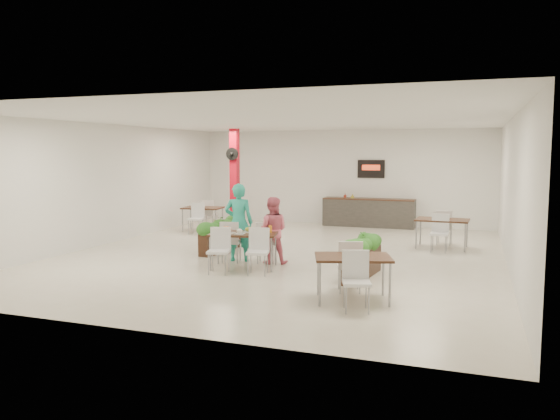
{
  "coord_description": "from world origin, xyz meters",
  "views": [
    {
      "loc": [
        4.28,
        -12.2,
        2.44
      ],
      "look_at": [
        -0.01,
        -0.22,
        1.1
      ],
      "focal_mm": 35.0,
      "sensor_mm": 36.0,
      "label": 1
    }
  ],
  "objects_px": {
    "side_table_b": "(442,223)",
    "side_table_a": "(203,211)",
    "diner_man": "(239,222)",
    "red_column": "(235,178)",
    "side_table_c": "(353,263)",
    "diner_woman": "(272,230)",
    "main_table": "(243,238)",
    "service_counter": "(369,212)",
    "planter_left": "(220,232)",
    "planter_right": "(363,253)"
  },
  "relations": [
    {
      "from": "side_table_b",
      "to": "side_table_a",
      "type": "bearing_deg",
      "value": 177.5
    },
    {
      "from": "diner_man",
      "to": "side_table_b",
      "type": "xyz_separation_m",
      "value": [
        4.22,
        3.29,
        -0.24
      ]
    },
    {
      "from": "red_column",
      "to": "side_table_c",
      "type": "bearing_deg",
      "value": -53.27
    },
    {
      "from": "side_table_b",
      "to": "diner_woman",
      "type": "bearing_deg",
      "value": -133.3
    },
    {
      "from": "main_table",
      "to": "side_table_a",
      "type": "relative_size",
      "value": 1.11
    },
    {
      "from": "diner_man",
      "to": "service_counter",
      "type": "bearing_deg",
      "value": -116.88
    },
    {
      "from": "red_column",
      "to": "diner_man",
      "type": "relative_size",
      "value": 1.82
    },
    {
      "from": "side_table_a",
      "to": "planter_left",
      "type": "bearing_deg",
      "value": -63.03
    },
    {
      "from": "planter_left",
      "to": "side_table_c",
      "type": "xyz_separation_m",
      "value": [
        4.04,
        -3.34,
        0.14
      ]
    },
    {
      "from": "main_table",
      "to": "side_table_c",
      "type": "distance_m",
      "value": 3.26
    },
    {
      "from": "service_counter",
      "to": "planter_left",
      "type": "distance_m",
      "value": 6.37
    },
    {
      "from": "red_column",
      "to": "diner_man",
      "type": "bearing_deg",
      "value": -64.6
    },
    {
      "from": "diner_woman",
      "to": "planter_right",
      "type": "bearing_deg",
      "value": 148.99
    },
    {
      "from": "diner_man",
      "to": "side_table_c",
      "type": "xyz_separation_m",
      "value": [
        3.13,
        -2.43,
        -0.25
      ]
    },
    {
      "from": "service_counter",
      "to": "side_table_c",
      "type": "xyz_separation_m",
      "value": [
        1.44,
        -9.15,
        0.14
      ]
    },
    {
      "from": "planter_right",
      "to": "diner_woman",
      "type": "bearing_deg",
      "value": 161.73
    },
    {
      "from": "planter_right",
      "to": "side_table_c",
      "type": "height_order",
      "value": "side_table_c"
    },
    {
      "from": "service_counter",
      "to": "planter_right",
      "type": "xyz_separation_m",
      "value": [
        1.26,
        -7.43,
        -0.01
      ]
    },
    {
      "from": "service_counter",
      "to": "diner_man",
      "type": "distance_m",
      "value": 6.94
    },
    {
      "from": "main_table",
      "to": "side_table_a",
      "type": "xyz_separation_m",
      "value": [
        -3.39,
        4.62,
        -0.01
      ]
    },
    {
      "from": "main_table",
      "to": "planter_left",
      "type": "relative_size",
      "value": 1.09
    },
    {
      "from": "service_counter",
      "to": "planter_left",
      "type": "height_order",
      "value": "service_counter"
    },
    {
      "from": "diner_man",
      "to": "planter_right",
      "type": "relative_size",
      "value": 1.01
    },
    {
      "from": "side_table_c",
      "to": "side_table_a",
      "type": "bearing_deg",
      "value": 116.06
    },
    {
      "from": "red_column",
      "to": "diner_man",
      "type": "xyz_separation_m",
      "value": [
        2.31,
        -4.86,
        -0.76
      ]
    },
    {
      "from": "planter_right",
      "to": "side_table_b",
      "type": "height_order",
      "value": "side_table_b"
    },
    {
      "from": "service_counter",
      "to": "red_column",
      "type": "bearing_deg",
      "value": -155.0
    },
    {
      "from": "diner_woman",
      "to": "side_table_a",
      "type": "xyz_separation_m",
      "value": [
        -3.8,
        3.96,
        -0.11
      ]
    },
    {
      "from": "planter_left",
      "to": "side_table_b",
      "type": "distance_m",
      "value": 5.66
    },
    {
      "from": "planter_left",
      "to": "planter_right",
      "type": "xyz_separation_m",
      "value": [
        3.86,
        -1.62,
        -0.0
      ]
    },
    {
      "from": "planter_left",
      "to": "side_table_c",
      "type": "height_order",
      "value": "side_table_c"
    },
    {
      "from": "main_table",
      "to": "diner_man",
      "type": "distance_m",
      "value": 0.8
    },
    {
      "from": "diner_man",
      "to": "planter_right",
      "type": "distance_m",
      "value": 3.06
    },
    {
      "from": "red_column",
      "to": "planter_right",
      "type": "bearing_deg",
      "value": -46.63
    },
    {
      "from": "main_table",
      "to": "side_table_b",
      "type": "xyz_separation_m",
      "value": [
        3.83,
        3.95,
        0.0
      ]
    },
    {
      "from": "red_column",
      "to": "diner_man",
      "type": "height_order",
      "value": "red_column"
    },
    {
      "from": "diner_woman",
      "to": "side_table_c",
      "type": "bearing_deg",
      "value": 121.07
    },
    {
      "from": "service_counter",
      "to": "main_table",
      "type": "distance_m",
      "value": 7.49
    },
    {
      "from": "service_counter",
      "to": "main_table",
      "type": "height_order",
      "value": "service_counter"
    },
    {
      "from": "planter_left",
      "to": "side_table_a",
      "type": "height_order",
      "value": "side_table_a"
    },
    {
      "from": "red_column",
      "to": "side_table_c",
      "type": "xyz_separation_m",
      "value": [
        5.44,
        -7.29,
        -1.01
      ]
    },
    {
      "from": "main_table",
      "to": "planter_right",
      "type": "xyz_separation_m",
      "value": [
        2.56,
        -0.05,
        -0.15
      ]
    },
    {
      "from": "main_table",
      "to": "diner_woman",
      "type": "height_order",
      "value": "diner_woman"
    },
    {
      "from": "red_column",
      "to": "diner_woman",
      "type": "xyz_separation_m",
      "value": [
        3.11,
        -4.86,
        -0.91
      ]
    },
    {
      "from": "red_column",
      "to": "side_table_c",
      "type": "height_order",
      "value": "red_column"
    },
    {
      "from": "red_column",
      "to": "main_table",
      "type": "relative_size",
      "value": 1.73
    },
    {
      "from": "main_table",
      "to": "planter_left",
      "type": "xyz_separation_m",
      "value": [
        -1.3,
        1.57,
        -0.15
      ]
    },
    {
      "from": "side_table_a",
      "to": "side_table_c",
      "type": "relative_size",
      "value": 0.99
    },
    {
      "from": "main_table",
      "to": "diner_woman",
      "type": "bearing_deg",
      "value": 58.13
    },
    {
      "from": "side_table_b",
      "to": "service_counter",
      "type": "bearing_deg",
      "value": 129.16
    }
  ]
}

